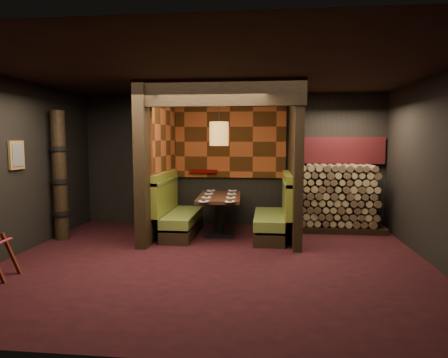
% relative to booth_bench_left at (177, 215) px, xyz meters
% --- Properties ---
extents(floor, '(6.50, 5.50, 0.02)m').
position_rel_booth_bench_left_xyz_m(floor, '(0.96, -1.65, -0.41)').
color(floor, black).
rests_on(floor, ground).
extents(ceiling, '(6.50, 5.50, 0.02)m').
position_rel_booth_bench_left_xyz_m(ceiling, '(0.96, -1.65, 2.46)').
color(ceiling, black).
rests_on(ceiling, ground).
extents(wall_back, '(6.50, 0.02, 2.85)m').
position_rel_booth_bench_left_xyz_m(wall_back, '(0.96, 1.11, 1.02)').
color(wall_back, black).
rests_on(wall_back, ground).
extents(wall_front, '(6.50, 0.02, 2.85)m').
position_rel_booth_bench_left_xyz_m(wall_front, '(0.96, -4.41, 1.02)').
color(wall_front, black).
rests_on(wall_front, ground).
extents(wall_left, '(0.02, 5.50, 2.85)m').
position_rel_booth_bench_left_xyz_m(wall_left, '(-2.30, -1.65, 1.02)').
color(wall_left, black).
rests_on(wall_left, ground).
extents(wall_right, '(0.02, 5.50, 2.85)m').
position_rel_booth_bench_left_xyz_m(wall_right, '(4.22, -1.65, 1.02)').
color(wall_right, black).
rests_on(wall_right, ground).
extents(partition_left, '(0.20, 2.20, 2.85)m').
position_rel_booth_bench_left_xyz_m(partition_left, '(-0.39, -0.00, 1.02)').
color(partition_left, black).
rests_on(partition_left, floor).
extents(partition_right, '(0.15, 2.10, 2.85)m').
position_rel_booth_bench_left_xyz_m(partition_right, '(2.26, 0.05, 1.02)').
color(partition_right, black).
rests_on(partition_right, floor).
extents(header_beam, '(2.85, 0.18, 0.44)m').
position_rel_booth_bench_left_xyz_m(header_beam, '(0.94, -0.95, 2.23)').
color(header_beam, black).
rests_on(header_beam, partition_left).
extents(tapa_back_panel, '(2.40, 0.06, 1.55)m').
position_rel_booth_bench_left_xyz_m(tapa_back_panel, '(0.94, 1.06, 1.42)').
color(tapa_back_panel, brown).
rests_on(tapa_back_panel, wall_back).
extents(tapa_side_panel, '(0.04, 1.85, 1.45)m').
position_rel_booth_bench_left_xyz_m(tapa_side_panel, '(-0.27, 0.17, 1.45)').
color(tapa_side_panel, brown).
rests_on(tapa_side_panel, partition_left).
extents(lacquer_shelf, '(0.60, 0.12, 0.07)m').
position_rel_booth_bench_left_xyz_m(lacquer_shelf, '(0.36, 1.00, 0.78)').
color(lacquer_shelf, '#530505').
rests_on(lacquer_shelf, wall_back).
extents(booth_bench_left, '(0.68, 1.60, 1.14)m').
position_rel_booth_bench_left_xyz_m(booth_bench_left, '(0.00, 0.00, 0.00)').
color(booth_bench_left, black).
rests_on(booth_bench_left, floor).
extents(booth_bench_right, '(0.68, 1.60, 1.14)m').
position_rel_booth_bench_left_xyz_m(booth_bench_right, '(1.89, 0.00, 0.00)').
color(booth_bench_right, black).
rests_on(booth_bench_right, floor).
extents(dining_table, '(0.89, 1.52, 0.78)m').
position_rel_booth_bench_left_xyz_m(dining_table, '(0.83, 0.08, 0.14)').
color(dining_table, black).
rests_on(dining_table, floor).
extents(place_settings, '(0.73, 1.72, 0.03)m').
position_rel_booth_bench_left_xyz_m(place_settings, '(0.83, 0.08, 0.39)').
color(place_settings, white).
rests_on(place_settings, dining_table).
extents(pendant_lamp, '(0.36, 0.36, 1.10)m').
position_rel_booth_bench_left_xyz_m(pendant_lamp, '(0.83, 0.03, 1.58)').
color(pendant_lamp, '#A06C2F').
rests_on(pendant_lamp, ceiling).
extents(framed_picture, '(0.05, 0.36, 0.46)m').
position_rel_booth_bench_left_xyz_m(framed_picture, '(-2.25, -1.55, 1.22)').
color(framed_picture, olive).
rests_on(framed_picture, wall_left).
extents(totem_column, '(0.31, 0.31, 2.40)m').
position_rel_booth_bench_left_xyz_m(totem_column, '(-2.09, -0.55, 0.79)').
color(totem_column, black).
rests_on(totem_column, floor).
extents(firewood_stack, '(1.73, 0.70, 1.36)m').
position_rel_booth_bench_left_xyz_m(firewood_stack, '(3.25, 0.70, 0.28)').
color(firewood_stack, black).
rests_on(firewood_stack, floor).
extents(mosaic_header, '(1.83, 0.10, 0.56)m').
position_rel_booth_bench_left_xyz_m(mosaic_header, '(3.25, 1.03, 1.24)').
color(mosaic_header, maroon).
rests_on(mosaic_header, wall_back).
extents(bay_front_post, '(0.08, 0.08, 2.85)m').
position_rel_booth_bench_left_xyz_m(bay_front_post, '(2.35, 0.31, 1.02)').
color(bay_front_post, black).
rests_on(bay_front_post, floor).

